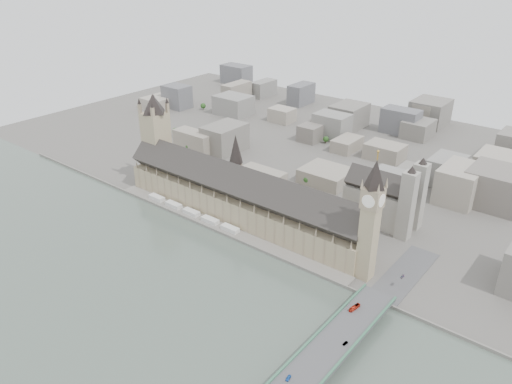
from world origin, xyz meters
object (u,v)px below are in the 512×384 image
Objects in this scene: palace_of_westminster at (240,197)px; red_bus_north at (355,307)px; westminster_abbey at (384,200)px; car_silver at (345,343)px; car_blue at (288,378)px; car_approach at (402,277)px; victoria_tower at (156,135)px; westminster_bridge at (327,354)px; elizabeth_tower at (371,212)px.

palace_of_westminster is 26.24× the size of red_bus_north.
palace_of_westminster is at bearing -145.83° from westminster_abbey.
car_silver is (11.92, -33.78, -0.72)m from red_bus_north.
car_blue reaches higher than car_approach.
car_blue is (279.06, -149.18, -44.15)m from victoria_tower.
red_bus_north is (-5.10, 43.63, 6.53)m from westminster_bridge.
elizabeth_tower is 0.33× the size of westminster_bridge.
elizabeth_tower is at bearing -72.71° from westminster_abbey.
car_silver is at bearing -86.82° from car_approach.
westminster_bridge is 68.39× the size of car_blue.
car_approach is (5.36, 99.19, 5.80)m from westminster_bridge.
car_blue is at bearing -81.73° from elizabeth_tower.
red_bus_north is (278.90, -69.87, -43.55)m from victoria_tower.
elizabeth_tower reaches higher than victoria_tower.
red_bus_north is at bearing 96.66° from westminster_bridge.
elizabeth_tower is 55.67m from car_approach.
car_approach is (10.30, 134.87, -0.13)m from car_blue.
westminster_bridge is 78.26× the size of car_silver.
westminster_abbey reaches higher than car_silver.
victoria_tower reaches higher than westminster_bridge.
car_silver is at bearing -60.68° from red_bus_north.
westminster_bridge is (24.00, -95.50, -52.96)m from elizabeth_tower.
car_silver is at bearing -29.97° from palace_of_westminster.
car_blue is at bearing -96.12° from car_silver.
car_blue is at bearing -78.06° from westminster_abbey.
victoria_tower reaches higher than car_silver.
red_bus_north reaches higher than westminster_bridge.
palace_of_westminster reaches higher than red_bus_north.
palace_of_westminster reaches higher than car_silver.
palace_of_westminster is at bearing 167.83° from red_bus_north.
red_bus_north is (18.90, -51.87, -46.43)m from elizabeth_tower.
red_bus_north is 56.54m from car_approach.
palace_of_westminster is 3.90× the size of westminster_abbey.
westminster_bridge is at bearing -75.89° from elizabeth_tower.
palace_of_westminster is 2.65× the size of victoria_tower.
palace_of_westminster is at bearing -2.96° from victoria_tower.
car_blue is (157.06, -142.88, -11.65)m from palace_of_westminster.
car_blue is (-4.94, -35.68, 5.93)m from westminster_bridge.
elizabeth_tower is at bearing 87.09° from car_blue.
palace_of_westminster reaches higher than car_approach.
palace_of_westminster is at bearing 179.50° from car_approach.
westminster_abbey is 14.31× the size of car_blue.
westminster_abbey reaches higher than car_approach.
elizabeth_tower is 72.14m from red_bus_north.
victoria_tower is (-122.00, 6.30, 32.50)m from palace_of_westminster.
westminster_abbey is at bearing 16.50° from victoria_tower.
victoria_tower is at bearing 158.22° from westminster_bridge.
car_approach is at bearing 7.16° from elizabeth_tower.
car_approach is at bearing 74.46° from car_blue.
victoria_tower is 290.80m from red_bus_north.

